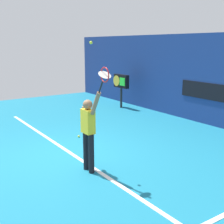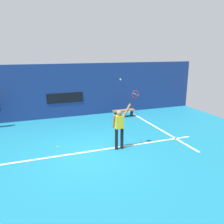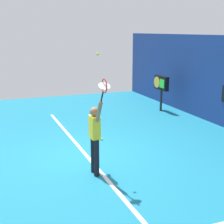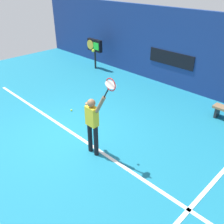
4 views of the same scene
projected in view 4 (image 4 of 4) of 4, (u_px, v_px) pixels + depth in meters
name	position (u px, v px, depth m)	size (l,w,h in m)	color
ground_plane	(67.00, 134.00, 7.91)	(18.00, 18.00, 0.00)	teal
back_wall	(174.00, 49.00, 10.63)	(18.00, 0.20, 3.28)	navy
sponsor_banner_center	(171.00, 59.00, 10.76)	(2.20, 0.03, 0.60)	black
court_baseline	(71.00, 132.00, 7.99)	(10.00, 0.10, 0.01)	white
tennis_player	(92.00, 122.00, 6.60)	(0.77, 0.31, 1.94)	black
tennis_racket	(110.00, 86.00, 5.55)	(0.45, 0.27, 0.61)	black
tennis_ball	(93.00, 51.00, 5.67)	(0.07, 0.07, 0.07)	#CCE033
scoreboard_clock	(95.00, 46.00, 12.77)	(0.96, 0.20, 1.54)	black
spare_ball	(71.00, 110.00, 9.20)	(0.07, 0.07, 0.07)	#CCE033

